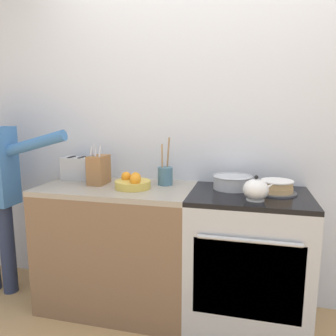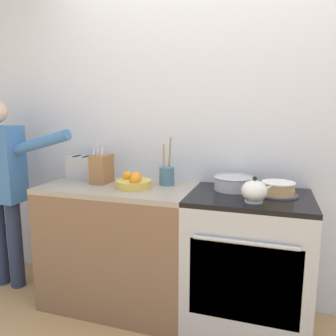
# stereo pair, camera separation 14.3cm
# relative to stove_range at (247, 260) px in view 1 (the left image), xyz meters

# --- Properties ---
(wall_back) EXTENTS (8.00, 0.04, 2.60)m
(wall_back) POSITION_rel_stove_range_xyz_m (-0.27, 0.32, 0.85)
(wall_back) COLOR silver
(wall_back) RESTS_ON ground_plane
(counter_cabinet) EXTENTS (1.07, 0.59, 0.90)m
(counter_cabinet) POSITION_rel_stove_range_xyz_m (-0.91, 0.00, -0.00)
(counter_cabinet) COLOR brown
(counter_cabinet) RESTS_ON ground_plane
(stove_range) EXTENTS (0.76, 0.62, 0.90)m
(stove_range) POSITION_rel_stove_range_xyz_m (0.00, 0.00, 0.00)
(stove_range) COLOR #B7BABF
(stove_range) RESTS_ON ground_plane
(layer_cake) EXTENTS (0.25, 0.25, 0.09)m
(layer_cake) POSITION_rel_stove_range_xyz_m (0.16, 0.05, 0.49)
(layer_cake) COLOR #4C4C51
(layer_cake) RESTS_ON stove_range
(tea_kettle) EXTENTS (0.18, 0.15, 0.15)m
(tea_kettle) POSITION_rel_stove_range_xyz_m (0.03, -0.14, 0.51)
(tea_kettle) COLOR white
(tea_kettle) RESTS_ON stove_range
(mixing_bowl) EXTENTS (0.27, 0.27, 0.09)m
(mixing_bowl) POSITION_rel_stove_range_xyz_m (-0.12, 0.12, 0.50)
(mixing_bowl) COLOR #B7BABF
(mixing_bowl) RESTS_ON stove_range
(knife_block) EXTENTS (0.11, 0.18, 0.29)m
(knife_block) POSITION_rel_stove_range_xyz_m (-1.06, 0.04, 0.55)
(knife_block) COLOR olive
(knife_block) RESTS_ON counter_cabinet
(utensil_crock) EXTENTS (0.11, 0.11, 0.34)m
(utensil_crock) POSITION_rel_stove_range_xyz_m (-0.59, 0.13, 0.52)
(utensil_crock) COLOR #477084
(utensil_crock) RESTS_ON counter_cabinet
(fruit_bowl) EXTENTS (0.24, 0.24, 0.11)m
(fruit_bowl) POSITION_rel_stove_range_xyz_m (-0.78, -0.03, 0.49)
(fruit_bowl) COLOR gold
(fruit_bowl) RESTS_ON counter_cabinet
(toaster) EXTENTS (0.23, 0.14, 0.17)m
(toaster) POSITION_rel_stove_range_xyz_m (-1.29, 0.15, 0.53)
(toaster) COLOR #B7BABF
(toaster) RESTS_ON counter_cabinet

